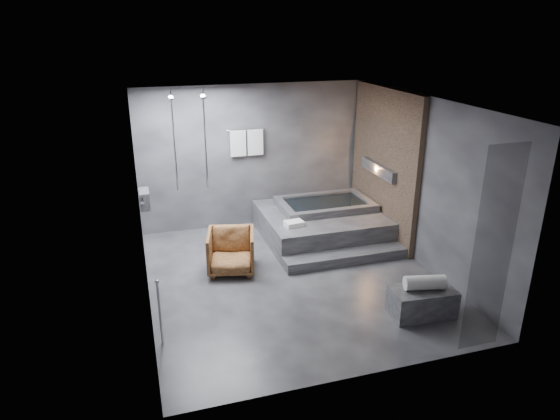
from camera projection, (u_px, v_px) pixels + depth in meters
name	position (u px, v px, depth m)	size (l,w,h in m)	color
room	(313.00, 169.00, 7.78)	(5.00, 5.04, 2.82)	#2A2A2C
tub_deck	(321.00, 224.00, 9.56)	(2.20, 2.00, 0.50)	#2F2F31
tub_step	(346.00, 257.00, 8.56)	(2.20, 0.36, 0.18)	#2F2F31
concrete_bench	(422.00, 302.00, 6.99)	(0.89, 0.49, 0.40)	#302F32
driftwood_chair	(231.00, 251.00, 8.18)	(0.75, 0.77, 0.70)	#492812
rolled_towel	(425.00, 283.00, 6.89)	(0.20, 0.20, 0.57)	white
deck_towel	(294.00, 223.00, 8.80)	(0.32, 0.23, 0.09)	white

